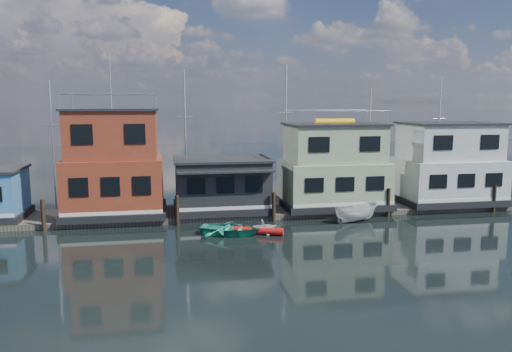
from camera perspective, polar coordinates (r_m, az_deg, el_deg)
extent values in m
plane|color=black|center=(27.70, -0.10, -9.90)|extent=(160.00, 160.00, 0.00)
cube|color=#595147|center=(39.11, -3.17, -4.14)|extent=(48.00, 5.00, 0.40)
cube|color=black|center=(38.94, -15.72, -3.83)|extent=(7.40, 5.90, 0.50)
cube|color=maroon|center=(38.56, -15.84, -0.75)|extent=(7.00, 5.50, 3.74)
cube|color=maroon|center=(38.17, -16.06, 4.60)|extent=(6.30, 4.95, 3.46)
cube|color=black|center=(38.10, -16.17, 7.31)|extent=(6.65, 5.23, 0.16)
cylinder|color=silver|center=(38.12, -16.30, 10.43)|extent=(0.08, 0.08, 4.00)
cube|color=black|center=(38.96, -3.91, -3.52)|extent=(7.40, 5.40, 0.50)
cube|color=black|center=(38.60, -3.93, -0.69)|extent=(7.00, 5.00, 3.40)
cube|color=black|center=(38.36, -3.96, 1.94)|extent=(7.30, 5.30, 0.16)
cube|color=black|center=(35.67, -3.47, 0.49)|extent=(7.00, 1.20, 0.12)
cube|color=black|center=(40.89, 8.75, -3.03)|extent=(8.40, 5.90, 0.50)
cube|color=#98A983|center=(40.57, 8.81, -0.52)|extent=(8.00, 5.50, 3.12)
cube|color=#98A983|center=(40.21, 8.90, 3.70)|extent=(7.20, 4.95, 2.88)
cube|color=black|center=(40.12, 8.95, 5.87)|extent=(7.60, 5.23, 0.16)
cylinder|color=#F4AC0D|center=(40.11, 8.96, 6.11)|extent=(3.20, 0.56, 0.56)
cube|color=black|center=(45.09, 20.88, -2.42)|extent=(8.40, 5.90, 0.50)
cube|color=silver|center=(44.80, 21.00, -0.14)|extent=(8.00, 5.50, 3.12)
cube|color=silver|center=(44.48, 21.20, 3.68)|extent=(7.20, 4.95, 2.88)
cube|color=black|center=(44.40, 21.31, 5.63)|extent=(7.60, 5.23, 0.16)
cylinder|color=#2D2116|center=(36.89, -23.15, -4.16)|extent=(0.28, 0.28, 2.20)
cylinder|color=#2D2116|center=(35.91, -8.99, -3.90)|extent=(0.28, 0.28, 2.20)
cylinder|color=#2D2116|center=(36.70, 2.02, -3.54)|extent=(0.28, 0.28, 2.20)
cylinder|color=#2D2116|center=(39.55, 14.89, -2.94)|extent=(0.28, 0.28, 2.20)
cylinder|color=#2D2116|center=(44.09, 25.57, -2.34)|extent=(0.28, 0.28, 2.20)
cylinder|color=silver|center=(45.03, -22.21, 3.41)|extent=(0.16, 0.16, 10.50)
cylinder|color=silver|center=(44.93, -22.33, 5.41)|extent=(1.40, 0.06, 0.06)
cylinder|color=silver|center=(44.02, -8.07, 4.50)|extent=(0.16, 0.16, 11.50)
cylinder|color=silver|center=(43.94, -8.12, 6.75)|extent=(1.40, 0.06, 0.06)
cylinder|color=silver|center=(45.23, 3.43, 4.99)|extent=(0.16, 0.16, 12.00)
cylinder|color=silver|center=(45.15, 3.45, 7.27)|extent=(1.40, 0.06, 0.06)
cylinder|color=silver|center=(47.80, 12.81, 3.78)|extent=(0.16, 0.16, 10.00)
cylinder|color=silver|center=(47.71, 12.86, 5.58)|extent=(1.40, 0.06, 0.06)
cylinder|color=silver|center=(50.90, 20.12, 4.32)|extent=(0.16, 0.16, 11.00)
cylinder|color=silver|center=(50.82, 20.22, 6.17)|extent=(1.40, 0.06, 0.06)
cylinder|color=#B21413|center=(33.33, 0.29, -6.29)|extent=(3.27, 1.68, 0.49)
imported|color=teal|center=(33.23, -2.97, -6.03)|extent=(4.79, 4.13, 0.83)
imported|color=silver|center=(33.59, 0.87, -5.75)|extent=(1.95, 1.72, 0.96)
imported|color=silver|center=(37.33, 11.37, -4.15)|extent=(3.75, 2.02, 1.37)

